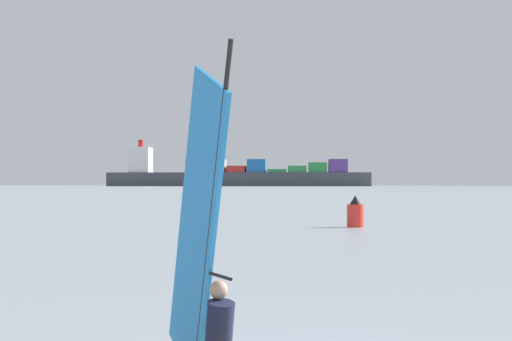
# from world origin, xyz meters

# --- Properties ---
(windsurfer) EXTENTS (2.52, 3.36, 4.15)m
(windsurfer) POSITION_xyz_m (-1.80, -0.61, 1.01)
(windsurfer) COLOR orange
(windsurfer) RESTS_ON ground_plane
(cargo_ship) EXTENTS (207.79, 72.46, 36.88)m
(cargo_ship) POSITION_xyz_m (-210.35, 709.57, 9.10)
(cargo_ship) COLOR #3F444C
(cargo_ship) RESTS_ON ground_plane
(channel_buoy) EXTENTS (0.93, 0.93, 1.75)m
(channel_buoy) POSITION_xyz_m (-6.77, 40.42, 0.77)
(channel_buoy) COLOR red
(channel_buoy) RESTS_ON ground_plane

